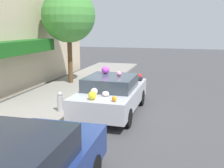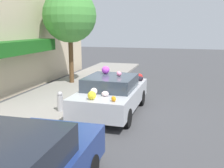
# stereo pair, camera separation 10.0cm
# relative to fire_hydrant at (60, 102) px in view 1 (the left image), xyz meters

# --- Properties ---
(ground_plane) EXTENTS (60.00, 60.00, 0.00)m
(ground_plane) POSITION_rel_fire_hydrant_xyz_m (0.69, -1.61, -0.48)
(ground_plane) COLOR #424244
(sidewalk_curb) EXTENTS (24.00, 3.20, 0.13)m
(sidewalk_curb) POSITION_rel_fire_hydrant_xyz_m (0.69, 1.09, -0.41)
(sidewalk_curb) COLOR gray
(sidewalk_curb) RESTS_ON ground
(street_tree) EXTENTS (2.71, 2.71, 4.81)m
(street_tree) POSITION_rel_fire_hydrant_xyz_m (4.58, 1.65, 3.10)
(street_tree) COLOR brown
(street_tree) RESTS_ON sidewalk_curb
(fire_hydrant) EXTENTS (0.20, 0.20, 0.70)m
(fire_hydrant) POSITION_rel_fire_hydrant_xyz_m (0.00, 0.00, 0.00)
(fire_hydrant) COLOR #B2B2B7
(fire_hydrant) RESTS_ON sidewalk_curb
(art_car) EXTENTS (3.99, 1.91, 1.64)m
(art_car) POSITION_rel_fire_hydrant_xyz_m (0.68, -1.69, 0.24)
(art_car) COLOR #B7BABF
(art_car) RESTS_ON ground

